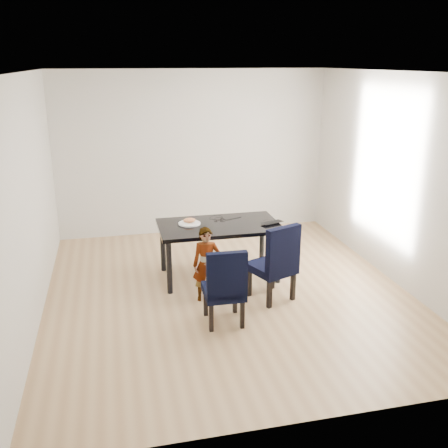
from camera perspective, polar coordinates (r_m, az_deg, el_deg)
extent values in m
cube|color=tan|center=(6.45, 0.40, -7.78)|extent=(4.50, 5.00, 0.01)
cube|color=white|center=(5.80, 0.46, 17.06)|extent=(4.50, 5.00, 0.01)
cube|color=silver|center=(8.39, -3.56, 8.07)|extent=(4.50, 0.01, 2.70)
cube|color=silver|center=(3.72, 9.40, -5.40)|extent=(4.50, 0.01, 2.70)
cube|color=silver|center=(5.90, -21.42, 2.49)|extent=(0.01, 5.00, 2.70)
cube|color=white|center=(6.85, 19.18, 4.79)|extent=(0.01, 5.00, 2.70)
cube|color=black|center=(6.75, -0.57, -3.06)|extent=(1.60, 0.90, 0.75)
cube|color=black|center=(5.56, -0.06, -6.96)|extent=(0.45, 0.47, 0.91)
cube|color=black|center=(6.12, 5.46, -4.23)|extent=(0.62, 0.63, 0.99)
imported|color=orange|center=(6.07, -2.01, -4.66)|extent=(0.37, 0.27, 0.93)
cylinder|color=silver|center=(6.64, -3.97, 0.07)|extent=(0.33, 0.33, 0.02)
ellipsoid|color=#C97948|center=(6.64, -3.99, 0.42)|extent=(0.18, 0.11, 0.07)
imported|color=black|center=(6.70, 5.29, 0.23)|extent=(0.36, 0.29, 0.02)
torus|color=black|center=(6.78, -0.48, 0.45)|extent=(0.19, 0.19, 0.01)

